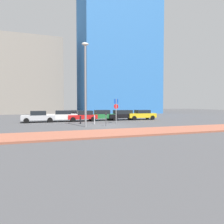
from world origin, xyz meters
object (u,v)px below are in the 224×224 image
(parked_car_yellow, at_px, (141,115))
(parking_meter, at_px, (106,117))
(parked_car_white, at_px, (62,116))
(parked_car_red, at_px, (83,116))
(traffic_bollard_mid, at_px, (80,120))
(parked_car_silver, at_px, (38,116))
(parking_sign_post, at_px, (116,108))
(parked_car_green, at_px, (101,115))
(parked_car_black, at_px, (123,115))
(street_lamp, at_px, (85,79))
(traffic_bollard_near, at_px, (94,120))

(parked_car_yellow, bearing_deg, parking_meter, -138.41)
(parked_car_white, bearing_deg, parking_meter, -60.56)
(parked_car_red, relative_size, traffic_bollard_mid, 4.19)
(parked_car_silver, bearing_deg, parking_sign_post, -24.94)
(parked_car_red, bearing_deg, parked_car_white, 174.60)
(parked_car_red, bearing_deg, parked_car_silver, 178.13)
(parked_car_green, distance_m, traffic_bollard_mid, 5.48)
(parked_car_black, relative_size, parking_meter, 3.18)
(parked_car_yellow, height_order, street_lamp, street_lamp)
(parked_car_green, relative_size, parked_car_black, 0.87)
(traffic_bollard_mid, bearing_deg, parked_car_black, 29.02)
(parked_car_white, distance_m, parked_car_green, 5.45)
(parking_sign_post, height_order, street_lamp, street_lamp)
(parked_car_white, relative_size, street_lamp, 0.50)
(parked_car_white, height_order, parking_meter, parked_car_white)
(traffic_bollard_near, bearing_deg, parked_car_red, 97.29)
(parked_car_silver, distance_m, parked_car_red, 5.73)
(parked_car_black, height_order, street_lamp, street_lamp)
(parked_car_red, height_order, traffic_bollard_mid, parked_car_red)
(parking_meter, distance_m, traffic_bollard_mid, 3.88)
(parked_car_green, height_order, traffic_bollard_mid, parked_car_green)
(parking_meter, bearing_deg, traffic_bollard_near, 105.14)
(street_lamp, bearing_deg, parking_meter, -0.97)
(parked_car_green, distance_m, traffic_bollard_near, 5.28)
(parked_car_silver, distance_m, parking_meter, 9.87)
(traffic_bollard_mid, bearing_deg, parking_sign_post, -5.12)
(parked_car_black, distance_m, traffic_bollard_near, 6.95)
(parking_meter, bearing_deg, traffic_bollard_mid, 124.37)
(parked_car_yellow, relative_size, traffic_bollard_mid, 4.62)
(parked_car_yellow, relative_size, parking_meter, 2.97)
(parked_car_yellow, relative_size, traffic_bollard_near, 4.12)
(parked_car_yellow, distance_m, traffic_bollard_mid, 10.32)
(parked_car_white, bearing_deg, parked_car_black, -0.94)
(parking_sign_post, relative_size, traffic_bollard_mid, 3.16)
(parked_car_green, bearing_deg, parking_sign_post, -81.26)
(parked_car_silver, distance_m, parked_car_black, 11.57)
(parked_car_green, height_order, parked_car_black, parked_car_green)
(parked_car_yellow, height_order, parking_meter, parking_meter)
(parked_car_silver, relative_size, street_lamp, 0.48)
(parked_car_black, bearing_deg, parked_car_red, -178.81)
(parked_car_white, bearing_deg, parking_sign_post, -35.01)
(parked_car_black, relative_size, traffic_bollard_near, 4.40)
(parking_meter, relative_size, street_lamp, 0.17)
(parked_car_red, height_order, traffic_bollard_near, parked_car_red)
(parked_car_red, height_order, parked_car_yellow, same)
(parked_car_red, height_order, parking_sign_post, parking_sign_post)
(street_lamp, bearing_deg, parked_car_red, 82.09)
(parking_sign_post, height_order, traffic_bollard_mid, parking_sign_post)
(parking_sign_post, distance_m, traffic_bollard_near, 3.12)
(parked_car_red, xyz_separation_m, traffic_bollard_mid, (-0.95, -3.65, -0.29))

